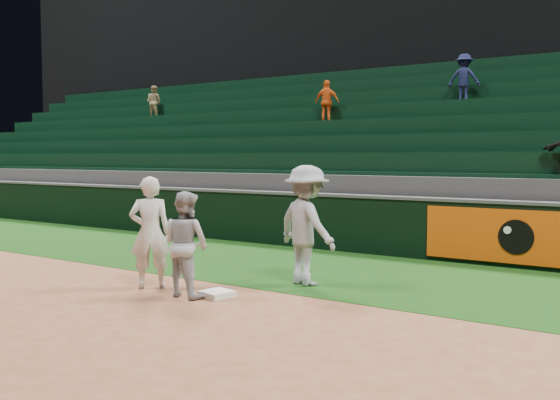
{
  "coord_description": "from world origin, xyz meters",
  "views": [
    {
      "loc": [
        6.25,
        -6.81,
        2.07
      ],
      "look_at": [
        -0.01,
        2.3,
        1.3
      ],
      "focal_mm": 40.0,
      "sensor_mm": 36.0,
      "label": 1
    }
  ],
  "objects_px": {
    "first_base": "(217,294)",
    "base_coach": "(307,225)",
    "first_baseman": "(150,232)",
    "baserunner": "(186,244)"
  },
  "relations": [
    {
      "from": "first_base",
      "to": "first_baseman",
      "type": "xyz_separation_m",
      "value": [
        -1.28,
        -0.1,
        0.84
      ]
    },
    {
      "from": "first_base",
      "to": "base_coach",
      "type": "height_order",
      "value": "base_coach"
    },
    {
      "from": "first_base",
      "to": "baserunner",
      "type": "xyz_separation_m",
      "value": [
        -0.42,
        -0.21,
        0.74
      ]
    },
    {
      "from": "baserunner",
      "to": "base_coach",
      "type": "bearing_deg",
      "value": -117.67
    },
    {
      "from": "first_base",
      "to": "first_baseman",
      "type": "distance_m",
      "value": 1.53
    },
    {
      "from": "base_coach",
      "to": "first_baseman",
      "type": "bearing_deg",
      "value": 59.62
    },
    {
      "from": "first_baseman",
      "to": "first_base",
      "type": "bearing_deg",
      "value": 142.26
    },
    {
      "from": "first_baseman",
      "to": "baserunner",
      "type": "xyz_separation_m",
      "value": [
        0.86,
        -0.11,
        -0.1
      ]
    },
    {
      "from": "first_baseman",
      "to": "baserunner",
      "type": "bearing_deg",
      "value": 130.56
    },
    {
      "from": "first_baseman",
      "to": "baserunner",
      "type": "relative_size",
      "value": 1.13
    }
  ]
}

